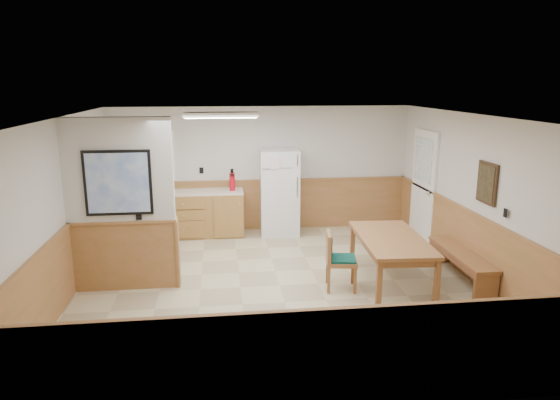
{
  "coord_description": "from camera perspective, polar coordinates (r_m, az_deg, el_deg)",
  "views": [
    {
      "loc": [
        -0.85,
        -6.9,
        2.97
      ],
      "look_at": [
        0.05,
        0.4,
        1.22
      ],
      "focal_mm": 32.0,
      "sensor_mm": 36.0,
      "label": 1
    }
  ],
  "objects": [
    {
      "name": "ground",
      "position": [
        7.56,
        -0.04,
        -9.74
      ],
      "size": [
        6.0,
        6.0,
        0.0
      ],
      "primitive_type": "plane",
      "color": "#C2B58B",
      "rests_on": "ground"
    },
    {
      "name": "ceiling",
      "position": [
        6.97,
        -0.04,
        9.52
      ],
      "size": [
        6.0,
        6.0,
        0.02
      ],
      "primitive_type": "cube",
      "color": "white",
      "rests_on": "back_wall"
    },
    {
      "name": "back_wall",
      "position": [
        10.09,
        -2.13,
        3.55
      ],
      "size": [
        6.0,
        0.02,
        2.5
      ],
      "primitive_type": "cube",
      "color": "silver",
      "rests_on": "ground"
    },
    {
      "name": "right_wall",
      "position": [
        8.09,
        21.55,
        0.15
      ],
      "size": [
        0.02,
        6.0,
        2.5
      ],
      "primitive_type": "cube",
      "color": "silver",
      "rests_on": "ground"
    },
    {
      "name": "left_wall",
      "position": [
        7.43,
        -23.66,
        -1.14
      ],
      "size": [
        0.02,
        6.0,
        2.5
      ],
      "primitive_type": "cube",
      "color": "silver",
      "rests_on": "ground"
    },
    {
      "name": "wainscot_back",
      "position": [
        10.22,
        -2.08,
        -0.61
      ],
      "size": [
        6.0,
        0.04,
        1.0
      ],
      "primitive_type": "cube",
      "color": "#AE6D45",
      "rests_on": "ground"
    },
    {
      "name": "wainscot_right",
      "position": [
        8.27,
        20.99,
        -4.91
      ],
      "size": [
        0.04,
        6.0,
        1.0
      ],
      "primitive_type": "cube",
      "color": "#AE6D45",
      "rests_on": "ground"
    },
    {
      "name": "wainscot_left",
      "position": [
        7.64,
        -22.99,
        -6.6
      ],
      "size": [
        0.04,
        6.0,
        1.0
      ],
      "primitive_type": "cube",
      "color": "#AE6D45",
      "rests_on": "ground"
    },
    {
      "name": "partition_wall",
      "position": [
        7.44,
        -17.7,
        -0.77
      ],
      "size": [
        1.5,
        0.2,
        2.5
      ],
      "color": "silver",
      "rests_on": "ground"
    },
    {
      "name": "kitchen_counter",
      "position": [
        9.92,
        -8.9,
        -1.44
      ],
      "size": [
        2.2,
        0.61,
        1.0
      ],
      "color": "#AC753D",
      "rests_on": "ground"
    },
    {
      "name": "exterior_door",
      "position": [
        9.78,
        16.04,
        1.54
      ],
      "size": [
        0.07,
        1.02,
        2.15
      ],
      "color": "white",
      "rests_on": "ground"
    },
    {
      "name": "kitchen_window",
      "position": [
        10.06,
        -14.18,
        4.86
      ],
      "size": [
        0.8,
        0.04,
        1.0
      ],
      "color": "white",
      "rests_on": "back_wall"
    },
    {
      "name": "wall_painting",
      "position": [
        7.76,
        22.56,
        1.8
      ],
      "size": [
        0.04,
        0.5,
        0.6
      ],
      "color": "#372516",
      "rests_on": "right_wall"
    },
    {
      "name": "fluorescent_fixture",
      "position": [
        8.22,
        -6.79,
        9.63
      ],
      "size": [
        1.2,
        0.3,
        0.09
      ],
      "color": "white",
      "rests_on": "ceiling"
    },
    {
      "name": "refrigerator",
      "position": [
        9.84,
        -0.06,
        0.9
      ],
      "size": [
        0.78,
        0.74,
        1.69
      ],
      "rotation": [
        0.0,
        0.0,
        -0.05
      ],
      "color": "white",
      "rests_on": "ground"
    },
    {
      "name": "dining_table",
      "position": [
        7.52,
        12.58,
        -4.84
      ],
      "size": [
        1.0,
        1.85,
        0.75
      ],
      "rotation": [
        0.0,
        0.0,
        -0.06
      ],
      "color": "olive",
      "rests_on": "ground"
    },
    {
      "name": "dining_bench",
      "position": [
        8.13,
        19.98,
        -6.29
      ],
      "size": [
        0.39,
        1.67,
        0.45
      ],
      "rotation": [
        0.0,
        0.0,
        -0.02
      ],
      "color": "olive",
      "rests_on": "ground"
    },
    {
      "name": "dining_chair",
      "position": [
        7.34,
        6.36,
        -6.42
      ],
      "size": [
        0.66,
        0.5,
        0.85
      ],
      "rotation": [
        0.0,
        0.0,
        -0.16
      ],
      "color": "olive",
      "rests_on": "ground"
    },
    {
      "name": "fire_extinguisher",
      "position": [
        9.72,
        -5.49,
        2.16
      ],
      "size": [
        0.11,
        0.11,
        0.43
      ],
      "rotation": [
        0.0,
        0.0,
        -0.04
      ],
      "color": "red",
      "rests_on": "kitchen_counter"
    },
    {
      "name": "soap_bottle",
      "position": [
        9.91,
        -15.4,
        1.42
      ],
      "size": [
        0.08,
        0.08,
        0.2
      ],
      "primitive_type": "cylinder",
      "rotation": [
        0.0,
        0.0,
        0.35
      ],
      "color": "#177F38",
      "rests_on": "kitchen_counter"
    }
  ]
}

